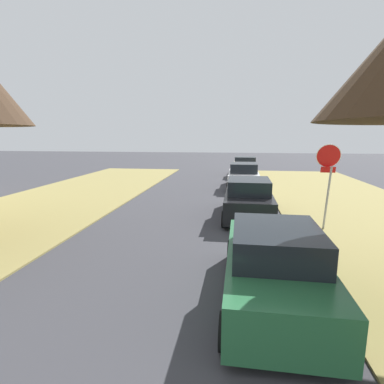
# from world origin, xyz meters

# --- Properties ---
(stop_sign_far) EXTENTS (0.81, 0.57, 2.94)m
(stop_sign_far) POSITION_xyz_m (4.78, 12.17, 2.17)
(stop_sign_far) COLOR #9EA0A5
(stop_sign_far) RESTS_ON grass_verge_right
(parked_sedan_green) EXTENTS (2.00, 4.43, 1.57)m
(parked_sedan_green) POSITION_xyz_m (2.43, 7.10, 0.72)
(parked_sedan_green) COLOR #28663D
(parked_sedan_green) RESTS_ON ground
(parked_sedan_black) EXTENTS (2.00, 4.43, 1.57)m
(parked_sedan_black) POSITION_xyz_m (2.20, 13.55, 0.72)
(parked_sedan_black) COLOR black
(parked_sedan_black) RESTS_ON ground
(parked_sedan_white) EXTENTS (2.00, 4.43, 1.57)m
(parked_sedan_white) POSITION_xyz_m (2.19, 20.57, 0.72)
(parked_sedan_white) COLOR white
(parked_sedan_white) RESTS_ON ground
(parked_sedan_tan) EXTENTS (2.00, 4.43, 1.57)m
(parked_sedan_tan) POSITION_xyz_m (2.46, 26.46, 0.72)
(parked_sedan_tan) COLOR tan
(parked_sedan_tan) RESTS_ON ground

